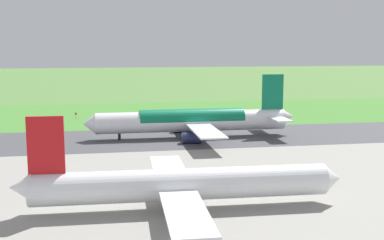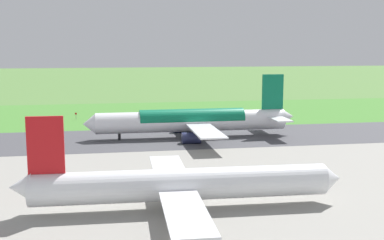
{
  "view_description": "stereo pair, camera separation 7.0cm",
  "coord_description": "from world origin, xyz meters",
  "px_view_note": "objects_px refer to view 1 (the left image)",
  "views": [
    {
      "loc": [
        7.01,
        120.3,
        23.18
      ],
      "look_at": [
        -14.0,
        0.0,
        4.5
      ],
      "focal_mm": 45.84,
      "sensor_mm": 36.0,
      "label": 1
    },
    {
      "loc": [
        6.94,
        120.31,
        23.18
      ],
      "look_at": [
        -14.0,
        0.0,
        4.5
      ],
      "focal_mm": 45.84,
      "sensor_mm": 36.0,
      "label": 2
    }
  ],
  "objects_px": {
    "airliner_main": "(193,121)",
    "no_stopping_sign": "(76,116)",
    "traffic_cone_orange": "(55,120)",
    "airliner_parked_mid": "(180,184)"
  },
  "relations": [
    {
      "from": "airliner_main",
      "to": "no_stopping_sign",
      "type": "bearing_deg",
      "value": -48.79
    },
    {
      "from": "no_stopping_sign",
      "to": "airliner_main",
      "type": "bearing_deg",
      "value": 131.21
    },
    {
      "from": "airliner_main",
      "to": "traffic_cone_orange",
      "type": "distance_m",
      "value": 50.92
    },
    {
      "from": "airliner_main",
      "to": "no_stopping_sign",
      "type": "relative_size",
      "value": 23.78
    },
    {
      "from": "traffic_cone_orange",
      "to": "airliner_main",
      "type": "bearing_deg",
      "value": 137.59
    },
    {
      "from": "airliner_main",
      "to": "no_stopping_sign",
      "type": "xyz_separation_m",
      "value": [
        31.16,
        -35.58,
        -2.99
      ]
    },
    {
      "from": "airliner_parked_mid",
      "to": "traffic_cone_orange",
      "type": "relative_size",
      "value": 85.99
    },
    {
      "from": "airliner_parked_mid",
      "to": "traffic_cone_orange",
      "type": "bearing_deg",
      "value": -73.56
    },
    {
      "from": "airliner_parked_mid",
      "to": "airliner_main",
      "type": "bearing_deg",
      "value": -102.0
    },
    {
      "from": "airliner_main",
      "to": "airliner_parked_mid",
      "type": "height_order",
      "value": "airliner_main"
    }
  ]
}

